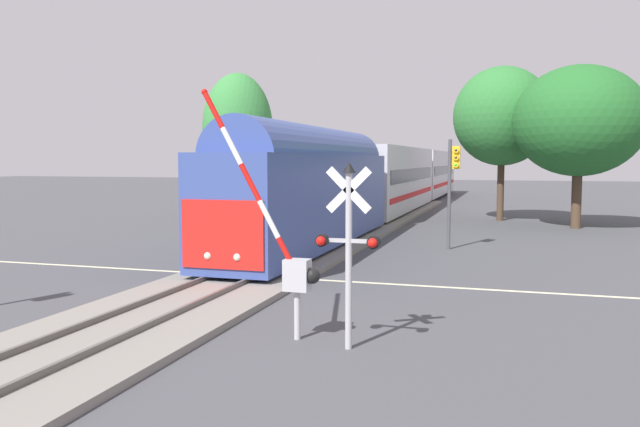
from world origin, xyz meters
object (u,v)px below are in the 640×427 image
object	(u,v)px
traffic_signal_far_side	(453,176)
oak_far_right	(579,121)
elm_centre_background	(502,116)
commuter_train	(393,177)
crossing_signal_mast	(348,236)
oak_behind_train	(238,129)
crossing_gate_near	(288,255)

from	to	relation	value
traffic_signal_far_side	oak_far_right	size ratio (longest dim) A/B	0.52
elm_centre_background	commuter_train	bearing A→B (deg)	157.91
crossing_signal_mast	oak_behind_train	distance (m)	29.19
crossing_gate_near	crossing_signal_mast	size ratio (longest dim) A/B	1.42
crossing_signal_mast	oak_behind_train	xyz separation A→B (m)	(-13.96, 25.39, 3.58)
commuter_train	traffic_signal_far_side	size ratio (longest dim) A/B	12.61
elm_centre_background	traffic_signal_far_side	bearing A→B (deg)	-96.81
traffic_signal_far_side	oak_far_right	world-z (taller)	oak_far_right
oak_behind_train	commuter_train	bearing A→B (deg)	44.28
crossing_signal_mast	traffic_signal_far_side	xyz separation A→B (m)	(0.67, 15.92, 0.87)
crossing_gate_near	elm_centre_background	world-z (taller)	elm_centre_background
crossing_signal_mast	oak_far_right	size ratio (longest dim) A/B	0.42
elm_centre_background	crossing_gate_near	bearing A→B (deg)	-97.35
commuter_train	oak_behind_train	xyz separation A→B (m)	(-8.65, -8.44, 3.25)
crossing_gate_near	oak_behind_train	size ratio (longest dim) A/B	0.58
oak_far_right	traffic_signal_far_side	bearing A→B (deg)	-118.85
crossing_signal_mast	traffic_signal_far_side	world-z (taller)	traffic_signal_far_side
oak_far_right	crossing_gate_near	bearing A→B (deg)	-107.23
crossing_signal_mast	commuter_train	bearing A→B (deg)	98.92
commuter_train	elm_centre_background	xyz separation A→B (m)	(7.74, -3.14, 4.08)
traffic_signal_far_side	commuter_train	bearing A→B (deg)	108.46
crossing_signal_mast	oak_behind_train	world-z (taller)	oak_behind_train
commuter_train	crossing_signal_mast	world-z (taller)	commuter_train
crossing_gate_near	oak_far_right	xyz separation A→B (m)	(8.26, 26.62, 4.34)
crossing_signal_mast	elm_centre_background	world-z (taller)	elm_centre_background
crossing_gate_near	oak_behind_train	xyz separation A→B (m)	(-12.48, 25.00, 4.11)
commuter_train	traffic_signal_far_side	distance (m)	18.88
traffic_signal_far_side	oak_far_right	xyz separation A→B (m)	(6.11, 11.09, 2.94)
traffic_signal_far_side	elm_centre_background	xyz separation A→B (m)	(1.76, 14.76, 3.54)
commuter_train	traffic_signal_far_side	world-z (taller)	commuter_train
crossing_gate_near	oak_behind_train	distance (m)	28.24
commuter_train	crossing_signal_mast	size ratio (longest dim) A/B	15.64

